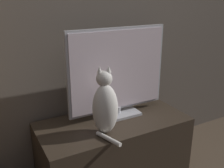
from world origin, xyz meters
TOP-DOWN VIEW (x-y plane):
  - wall_back at (0.00, 1.22)m, footprint 4.80×0.05m
  - tv_stand at (0.00, 0.91)m, footprint 1.11×0.53m
  - tv at (0.08, 0.99)m, footprint 0.78×0.20m
  - cat at (-0.13, 0.80)m, footprint 0.21×0.31m

SIDE VIEW (x-z plane):
  - tv_stand at x=0.00m, z-range 0.00..0.48m
  - cat at x=-0.13m, z-range 0.45..0.91m
  - tv at x=0.08m, z-range 0.48..1.16m
  - wall_back at x=0.00m, z-range 0.00..2.60m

